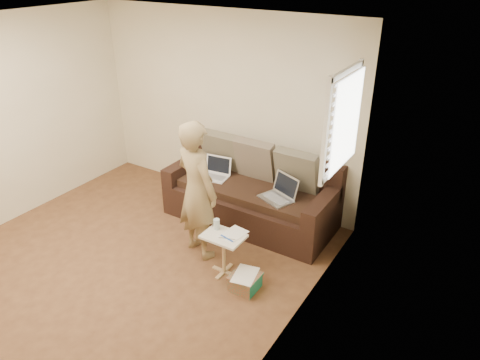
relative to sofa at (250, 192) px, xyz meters
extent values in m
plane|color=#4F311D|center=(-0.73, -1.77, -0.42)|extent=(4.50, 4.50, 0.00)
plane|color=white|center=(-0.73, -1.77, 2.18)|extent=(4.50, 4.50, 0.00)
plane|color=beige|center=(-0.73, 0.48, 0.87)|extent=(4.00, 0.00, 4.00)
plane|color=beige|center=(1.27, -1.77, 0.87)|extent=(0.00, 4.50, 4.50)
imported|color=olive|center=(-0.15, -0.92, 0.40)|extent=(0.70, 0.57, 1.65)
camera|label=1|loc=(2.58, -4.40, 2.77)|focal=33.45mm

